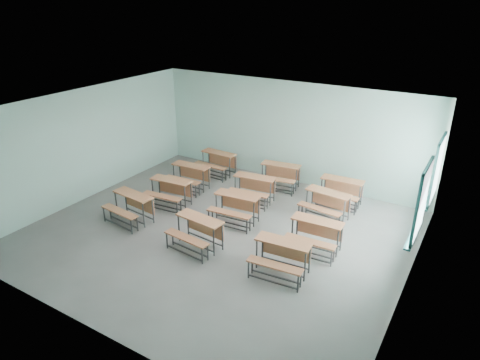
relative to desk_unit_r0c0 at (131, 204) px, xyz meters
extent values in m
cube|color=gray|center=(2.33, 0.65, -0.51)|extent=(9.00, 8.00, 0.02)
cube|color=white|center=(2.33, 0.65, 2.71)|extent=(9.00, 8.00, 0.02)
cube|color=silver|center=(2.33, 4.66, 1.10)|extent=(9.00, 0.02, 3.20)
cube|color=silver|center=(2.33, -3.36, 1.10)|extent=(9.00, 0.02, 3.20)
cube|color=silver|center=(-2.18, 0.65, 1.10)|extent=(0.02, 8.00, 3.20)
cube|color=silver|center=(6.84, 0.65, 1.10)|extent=(0.02, 8.00, 3.20)
cube|color=#1A494A|center=(6.80, 3.45, 0.43)|extent=(0.06, 1.20, 0.06)
cube|color=#1A494A|center=(6.80, 3.45, 1.97)|extent=(0.06, 1.20, 0.06)
cube|color=#1A494A|center=(6.80, 2.88, 1.20)|extent=(0.06, 0.06, 1.60)
cube|color=#1A494A|center=(6.80, 4.02, 1.20)|extent=(0.06, 0.06, 1.60)
cube|color=#1A494A|center=(6.80, 3.45, 1.20)|extent=(0.04, 0.04, 1.48)
cube|color=#1A494A|center=(6.80, 3.45, 1.20)|extent=(0.04, 1.08, 0.04)
cube|color=#1A494A|center=(6.76, 3.45, 0.37)|extent=(0.14, 1.28, 0.04)
cube|color=white|center=(6.83, 3.45, 1.20)|extent=(0.01, 1.08, 1.48)
cube|color=#1A494A|center=(6.80, 1.45, 0.43)|extent=(0.06, 1.20, 0.06)
cube|color=#1A494A|center=(6.80, 1.45, 1.97)|extent=(0.06, 1.20, 0.06)
cube|color=#1A494A|center=(6.80, 0.88, 1.20)|extent=(0.06, 0.06, 1.60)
cube|color=#1A494A|center=(6.80, 2.02, 1.20)|extent=(0.06, 0.06, 1.60)
cube|color=#1A494A|center=(6.80, 1.45, 1.20)|extent=(0.04, 0.04, 1.48)
cube|color=#1A494A|center=(6.80, 1.45, 1.20)|extent=(0.04, 1.08, 0.04)
cube|color=#1A494A|center=(6.76, 1.45, 0.37)|extent=(0.14, 1.28, 0.04)
cube|color=white|center=(6.83, 1.45, 1.20)|extent=(0.01, 1.08, 1.48)
cube|color=#A15C3A|center=(0.01, 0.11, 0.23)|extent=(1.24, 0.53, 0.04)
cube|color=#A15C3A|center=(0.03, 0.29, -0.08)|extent=(1.13, 0.14, 0.41)
cylinder|color=#393B3E|center=(-0.55, 0.01, -0.15)|extent=(0.04, 0.04, 0.71)
cylinder|color=#393B3E|center=(0.54, -0.11, -0.15)|extent=(0.04, 0.04, 0.71)
cylinder|color=#393B3E|center=(-0.52, 0.33, -0.15)|extent=(0.04, 0.04, 0.71)
cylinder|color=#393B3E|center=(0.58, 0.21, -0.15)|extent=(0.04, 0.04, 0.71)
cube|color=#393B3E|center=(-0.01, -0.05, -0.40)|extent=(1.10, 0.15, 0.03)
cube|color=#393B3E|center=(0.03, 0.27, -0.40)|extent=(1.10, 0.15, 0.03)
cube|color=#A15C3A|center=(-0.04, -0.37, -0.07)|extent=(1.22, 0.38, 0.03)
cylinder|color=#393B3E|center=(-0.60, -0.40, -0.30)|extent=(0.04, 0.04, 0.41)
cylinder|color=#393B3E|center=(0.50, -0.52, -0.30)|extent=(0.04, 0.04, 0.41)
cylinder|color=#393B3E|center=(-0.58, -0.22, -0.30)|extent=(0.04, 0.04, 0.41)
cylinder|color=#393B3E|center=(0.52, -0.33, -0.30)|extent=(0.04, 0.04, 0.41)
cube|color=#393B3E|center=(-0.05, -0.46, -0.42)|extent=(1.10, 0.15, 0.03)
cube|color=#393B3E|center=(-0.03, -0.28, -0.42)|extent=(1.10, 0.15, 0.03)
cube|color=#A15C3A|center=(2.29, -0.05, 0.23)|extent=(1.23, 0.51, 0.04)
cube|color=#A15C3A|center=(2.31, 0.14, -0.08)|extent=(1.14, 0.13, 0.41)
cylinder|color=#393B3E|center=(1.73, -0.15, -0.15)|extent=(0.04, 0.04, 0.71)
cylinder|color=#393B3E|center=(2.82, -0.26, -0.15)|extent=(0.04, 0.04, 0.71)
cylinder|color=#393B3E|center=(1.76, 0.16, -0.15)|extent=(0.04, 0.04, 0.71)
cylinder|color=#393B3E|center=(2.85, 0.06, -0.15)|extent=(0.04, 0.04, 0.71)
cube|color=#393B3E|center=(2.27, -0.21, -0.40)|extent=(1.10, 0.13, 0.03)
cube|color=#393B3E|center=(2.30, 0.11, -0.40)|extent=(1.10, 0.13, 0.03)
cube|color=#A15C3A|center=(2.24, -0.52, -0.07)|extent=(1.22, 0.36, 0.03)
cylinder|color=#393B3E|center=(1.69, -0.57, -0.30)|extent=(0.04, 0.04, 0.41)
cylinder|color=#393B3E|center=(2.78, -0.67, -0.30)|extent=(0.04, 0.04, 0.41)
cylinder|color=#393B3E|center=(1.70, -0.38, -0.30)|extent=(0.04, 0.04, 0.41)
cylinder|color=#393B3E|center=(2.80, -0.48, -0.30)|extent=(0.04, 0.04, 0.41)
cube|color=#393B3E|center=(2.23, -0.62, -0.42)|extent=(1.10, 0.13, 0.03)
cube|color=#393B3E|center=(2.25, -0.43, -0.42)|extent=(1.10, 0.13, 0.03)
cube|color=#A15C3A|center=(4.42, 0.04, 0.23)|extent=(1.23, 0.50, 0.04)
cube|color=#A15C3A|center=(4.41, 0.22, -0.08)|extent=(1.14, 0.11, 0.41)
cylinder|color=#393B3E|center=(3.89, -0.17, -0.15)|extent=(0.04, 0.04, 0.71)
cylinder|color=#393B3E|center=(4.98, -0.08, -0.15)|extent=(0.04, 0.04, 0.71)
cylinder|color=#393B3E|center=(3.86, 0.15, -0.15)|extent=(0.04, 0.04, 0.71)
cylinder|color=#393B3E|center=(4.96, 0.24, -0.15)|extent=(0.04, 0.04, 0.71)
cube|color=#393B3E|center=(4.44, -0.12, -0.40)|extent=(1.10, 0.12, 0.03)
cube|color=#393B3E|center=(4.41, 0.20, -0.40)|extent=(1.10, 0.12, 0.03)
cube|color=#A15C3A|center=(4.46, -0.44, -0.07)|extent=(1.22, 0.35, 0.03)
cylinder|color=#393B3E|center=(3.92, -0.58, -0.30)|extent=(0.04, 0.04, 0.41)
cylinder|color=#393B3E|center=(5.02, -0.49, -0.30)|extent=(0.04, 0.04, 0.41)
cylinder|color=#393B3E|center=(3.91, -0.39, -0.30)|extent=(0.04, 0.04, 0.41)
cylinder|color=#393B3E|center=(5.00, -0.30, -0.30)|extent=(0.04, 0.04, 0.41)
cube|color=#393B3E|center=(4.47, -0.54, -0.42)|extent=(1.10, 0.12, 0.03)
cube|color=#393B3E|center=(4.45, -0.35, -0.42)|extent=(1.10, 0.12, 0.03)
cube|color=#A15C3A|center=(0.26, 1.37, 0.23)|extent=(1.23, 0.51, 0.04)
cube|color=#A15C3A|center=(0.24, 1.55, -0.08)|extent=(1.14, 0.12, 0.41)
cylinder|color=#393B3E|center=(-0.28, 1.16, -0.15)|extent=(0.04, 0.04, 0.71)
cylinder|color=#393B3E|center=(0.82, 1.26, -0.15)|extent=(0.04, 0.04, 0.71)
cylinder|color=#393B3E|center=(-0.30, 1.48, -0.15)|extent=(0.04, 0.04, 0.71)
cylinder|color=#393B3E|center=(0.79, 1.57, -0.15)|extent=(0.04, 0.04, 0.71)
cube|color=#393B3E|center=(0.27, 1.21, -0.40)|extent=(1.10, 0.13, 0.03)
cube|color=#393B3E|center=(0.24, 1.52, -0.40)|extent=(1.10, 0.13, 0.03)
cube|color=#A15C3A|center=(0.30, 0.89, -0.07)|extent=(1.22, 0.36, 0.03)
cylinder|color=#393B3E|center=(-0.24, 0.74, -0.30)|extent=(0.04, 0.04, 0.41)
cylinder|color=#393B3E|center=(0.86, 0.84, -0.30)|extent=(0.04, 0.04, 0.41)
cylinder|color=#393B3E|center=(-0.26, 0.93, -0.30)|extent=(0.04, 0.04, 0.41)
cylinder|color=#393B3E|center=(0.84, 1.03, -0.30)|extent=(0.04, 0.04, 0.41)
cube|color=#393B3E|center=(0.31, 0.79, -0.42)|extent=(1.10, 0.13, 0.03)
cube|color=#393B3E|center=(0.29, 0.98, -0.42)|extent=(1.10, 0.13, 0.03)
cube|color=#A15C3A|center=(2.38, 1.49, 0.23)|extent=(1.23, 0.50, 0.04)
cube|color=#A15C3A|center=(2.37, 1.68, -0.08)|extent=(1.14, 0.12, 0.41)
cylinder|color=#393B3E|center=(1.85, 1.29, -0.15)|extent=(0.04, 0.04, 0.71)
cylinder|color=#393B3E|center=(2.94, 1.38, -0.15)|extent=(0.04, 0.04, 0.71)
cylinder|color=#393B3E|center=(1.82, 1.60, -0.15)|extent=(0.04, 0.04, 0.71)
cylinder|color=#393B3E|center=(2.92, 1.70, -0.15)|extent=(0.04, 0.04, 0.71)
cube|color=#393B3E|center=(2.40, 1.33, -0.40)|extent=(1.10, 0.13, 0.03)
cube|color=#393B3E|center=(2.37, 1.65, -0.40)|extent=(1.10, 0.13, 0.03)
cube|color=#A15C3A|center=(2.43, 1.02, -0.07)|extent=(1.22, 0.35, 0.03)
cylinder|color=#393B3E|center=(1.89, 0.87, -0.30)|extent=(0.04, 0.04, 0.41)
cylinder|color=#393B3E|center=(2.98, 0.97, -0.30)|extent=(0.04, 0.04, 0.41)
cylinder|color=#393B3E|center=(1.87, 1.06, -0.30)|extent=(0.04, 0.04, 0.41)
cylinder|color=#393B3E|center=(2.96, 1.16, -0.30)|extent=(0.04, 0.04, 0.41)
cube|color=#393B3E|center=(2.43, 0.92, -0.42)|extent=(1.10, 0.13, 0.03)
cube|color=#393B3E|center=(2.42, 1.11, -0.42)|extent=(1.10, 0.13, 0.03)
cube|color=#A15C3A|center=(4.70, 1.27, 0.23)|extent=(1.22, 0.46, 0.04)
cube|color=#A15C3A|center=(4.70, 1.46, -0.08)|extent=(1.14, 0.07, 0.41)
cylinder|color=#393B3E|center=(4.16, 1.09, -0.15)|extent=(0.04, 0.04, 0.71)
cylinder|color=#393B3E|center=(5.26, 1.14, -0.15)|extent=(0.04, 0.04, 0.71)
cylinder|color=#393B3E|center=(4.15, 1.41, -0.15)|extent=(0.04, 0.04, 0.71)
cylinder|color=#393B3E|center=(5.25, 1.46, -0.15)|extent=(0.04, 0.04, 0.71)
cube|color=#393B3E|center=(4.71, 1.11, -0.40)|extent=(1.10, 0.08, 0.03)
cube|color=#393B3E|center=(4.70, 1.43, -0.40)|extent=(1.10, 0.08, 0.03)
cube|color=#A15C3A|center=(4.73, 0.79, -0.07)|extent=(1.21, 0.31, 0.03)
cylinder|color=#393B3E|center=(4.18, 0.67, -0.30)|extent=(0.04, 0.04, 0.41)
cylinder|color=#393B3E|center=(5.28, 0.72, -0.30)|extent=(0.04, 0.04, 0.41)
cylinder|color=#393B3E|center=(4.17, 0.86, -0.30)|extent=(0.04, 0.04, 0.41)
cylinder|color=#393B3E|center=(5.27, 0.91, -0.30)|extent=(0.04, 0.04, 0.41)
cube|color=#393B3E|center=(4.73, 0.70, -0.42)|extent=(1.10, 0.08, 0.03)
cube|color=#393B3E|center=(4.72, 0.89, -0.42)|extent=(1.10, 0.08, 0.03)
cube|color=#A15C3A|center=(0.06, 2.56, 0.23)|extent=(1.21, 0.45, 0.04)
cube|color=#A15C3A|center=(0.05, 2.74, -0.08)|extent=(1.14, 0.06, 0.41)
cylinder|color=#393B3E|center=(-0.48, 2.38, -0.15)|extent=(0.04, 0.04, 0.71)
cylinder|color=#393B3E|center=(0.61, 2.42, -0.15)|extent=(0.04, 0.04, 0.71)
cylinder|color=#393B3E|center=(-0.50, 2.70, -0.15)|extent=(0.04, 0.04, 0.71)
cylinder|color=#393B3E|center=(0.60, 2.74, -0.15)|extent=(0.04, 0.04, 0.71)
cube|color=#393B3E|center=(0.06, 2.40, -0.40)|extent=(1.10, 0.07, 0.03)
cube|color=#393B3E|center=(0.05, 2.72, -0.40)|extent=(1.10, 0.07, 0.03)
cube|color=#A15C3A|center=(0.08, 2.08, -0.07)|extent=(1.21, 0.30, 0.03)
cylinder|color=#393B3E|center=(-0.47, 1.96, -0.30)|extent=(0.04, 0.04, 0.41)
cylinder|color=#393B3E|center=(0.63, 2.00, -0.30)|extent=(0.04, 0.04, 0.41)
cylinder|color=#393B3E|center=(-0.48, 2.15, -0.30)|extent=(0.04, 0.04, 0.41)
cylinder|color=#393B3E|center=(0.62, 2.19, -0.30)|extent=(0.04, 0.04, 0.41)
cube|color=#393B3E|center=(0.08, 1.98, -0.42)|extent=(1.10, 0.07, 0.03)
cube|color=#393B3E|center=(0.07, 2.17, -0.42)|extent=(1.10, 0.07, 0.03)
cube|color=#A15C3A|center=(2.18, 2.79, 0.23)|extent=(1.24, 0.53, 0.04)
cube|color=#A15C3A|center=(2.16, 2.97, -0.08)|extent=(1.13, 0.15, 0.41)
cylinder|color=#393B3E|center=(1.65, 2.57, -0.15)|extent=(0.04, 0.04, 0.71)
cylinder|color=#393B3E|center=(2.75, 2.69, -0.15)|extent=(0.04, 0.04, 0.71)
cylinder|color=#393B3E|center=(1.62, 2.88, -0.15)|extent=(0.04, 0.04, 0.71)
cylinder|color=#393B3E|center=(2.71, 3.01, -0.15)|extent=(0.04, 0.04, 0.71)
cube|color=#393B3E|center=(2.20, 2.63, -0.40)|extent=(1.10, 0.16, 0.03)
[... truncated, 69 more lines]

